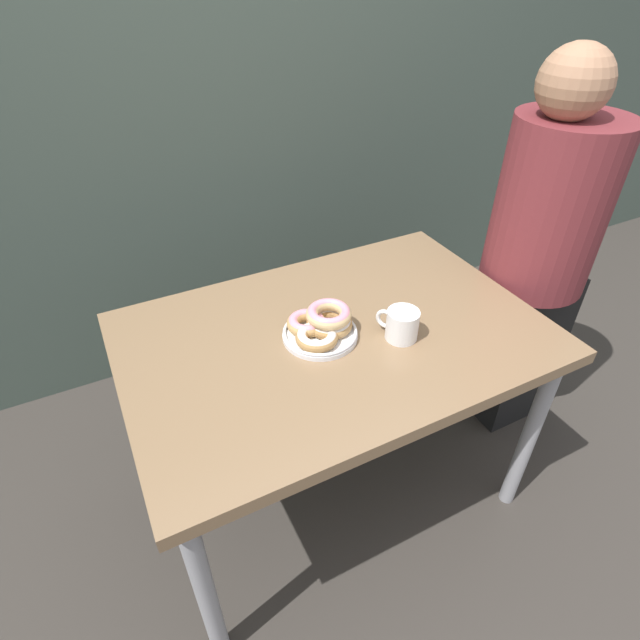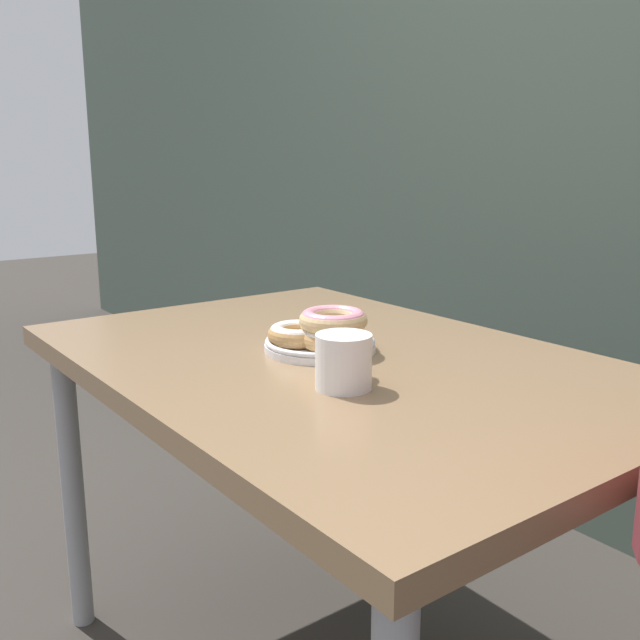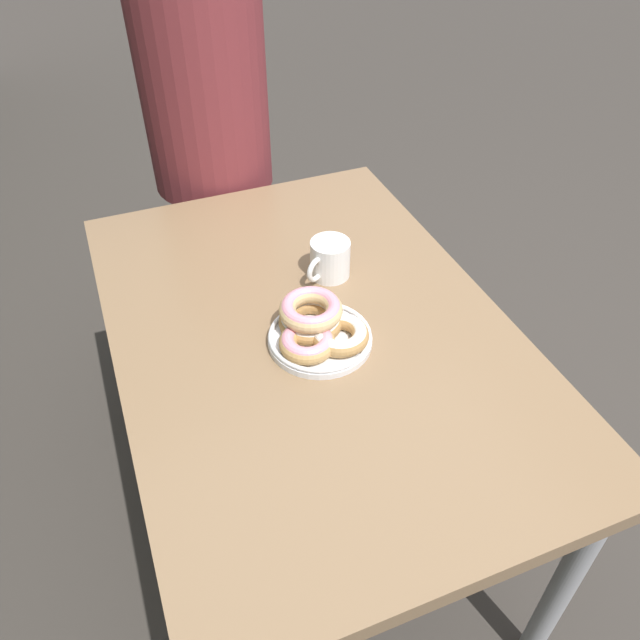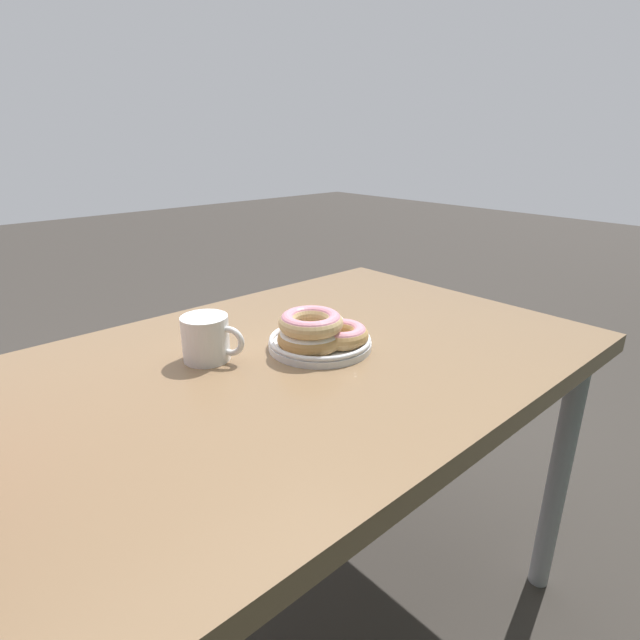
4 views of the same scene
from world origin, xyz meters
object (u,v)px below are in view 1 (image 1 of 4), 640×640
dining_table (335,352)px  person_figure (540,253)px  coffee_mug (401,324)px  donut_plate (321,326)px

dining_table → person_figure: size_ratio=0.85×
coffee_mug → person_figure: size_ratio=0.08×
dining_table → coffee_mug: size_ratio=10.08×
dining_table → donut_plate: 0.12m
donut_plate → coffee_mug: (0.20, -0.11, 0.01)m
dining_table → donut_plate: donut_plate is taller
donut_plate → person_figure: bearing=0.6°
dining_table → donut_plate: (-0.04, 0.00, 0.11)m
dining_table → person_figure: (0.80, 0.01, 0.12)m
dining_table → coffee_mug: (0.15, -0.10, 0.12)m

